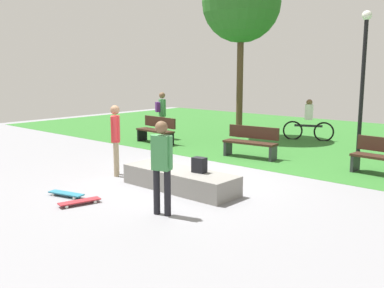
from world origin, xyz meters
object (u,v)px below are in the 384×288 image
Objects in this scene: concrete_ledge at (180,180)px; skateboard_spare at (66,194)px; park_bench_by_oak at (157,130)px; lamp_post at (363,69)px; park_bench_far_right at (251,141)px; tree_tall_oak at (241,3)px; cyclist_on_bicycle at (308,123)px; pedestrian_with_backpack at (162,111)px; skater_performing_trick at (162,161)px; skateboard_by_ledge at (80,201)px; skater_watching at (116,135)px; backpack_on_ledge at (199,165)px.

concrete_ledge reaches higher than skateboard_spare.
skateboard_spare is 0.50× the size of park_bench_by_oak.
park_bench_far_right is at bearing -130.23° from lamp_post.
park_bench_far_right is 3.97m from lamp_post.
park_bench_by_oak is at bearing -113.65° from tree_tall_oak.
park_bench_by_oak is 5.56m from tree_tall_oak.
park_bench_far_right is 3.89m from park_bench_by_oak.
cyclist_on_bicycle is (-2.39, 1.45, -1.94)m from lamp_post.
park_bench_far_right is 0.95× the size of pedestrian_with_backpack.
tree_tall_oak is at bearing 66.35° from park_bench_by_oak.
skateboard_spare is at bearing -60.24° from park_bench_by_oak.
skater_performing_trick is at bearing -72.56° from park_bench_far_right.
pedestrian_with_backpack is at bearing 124.00° from skateboard_by_ledge.
skater_performing_trick is 0.98× the size of skater_watching.
skater_watching reaches higher than concrete_ledge.
skater_performing_trick is at bearing -57.79° from concrete_ledge.
skater_watching reaches higher than cyclist_on_bicycle.
skater_performing_trick is 8.07m from lamp_post.
backpack_on_ledge is 8.89m from tree_tall_oak.
skater_watching is 7.57m from lamp_post.
park_bench_far_right reaches higher than backpack_on_ledge.
skater_performing_trick reaches higher than park_bench_far_right.
backpack_on_ledge is 0.19× the size of pedestrian_with_backpack.
skater_watching is at bearing -177.42° from concrete_ledge.
concrete_ledge is at bearing -41.65° from pedestrian_with_backpack.
tree_tall_oak is (-1.30, 6.98, 3.92)m from skater_watching.
concrete_ledge is 2.37m from skateboard_spare.
skater_watching is at bearing 109.56° from skateboard_spare.
park_bench_far_right is 4.03m from cyclist_on_bicycle.
pedestrian_with_backpack reaches higher than cyclist_on_bicycle.
concrete_ledge is 2.17m from skater_watching.
backpack_on_ledge is at bearing 61.87° from skateboard_by_ledge.
lamp_post is (0.95, 6.36, 1.98)m from backpack_on_ledge.
backpack_on_ledge is (0.46, 0.11, 0.37)m from concrete_ledge.
lamp_post is at bearing 71.74° from skateboard_spare.
skater_watching is (-2.02, -0.09, 0.79)m from concrete_ledge.
skateboard_spare is at bearing -167.41° from skater_performing_trick.
skateboard_spare is (-1.37, -1.93, -0.15)m from concrete_ledge.
skateboard_spare is (0.65, -1.84, -0.94)m from skater_watching.
skateboard_by_ledge is 0.48× the size of pedestrian_with_backpack.
skateboard_spare is at bearing -70.44° from skater_watching.
park_bench_by_oak is 0.39× the size of lamp_post.
tree_tall_oak is 1.51× the size of lamp_post.
park_bench_far_right is (1.25, 3.99, -0.52)m from skater_watching.
skateboard_spare is (-0.66, 0.13, 0.00)m from skateboard_by_ledge.
cyclist_on_bicycle is at bearing 148.71° from lamp_post.
backpack_on_ledge is at bearing -38.60° from pedestrian_with_backpack.
park_bench_far_right is at bearing 102.54° from backpack_on_ledge.
skater_performing_trick is 2.50m from skateboard_spare.
skater_watching is at bearing 123.72° from skateboard_by_ledge.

